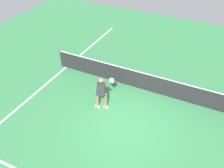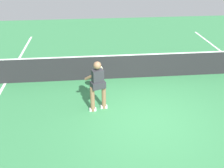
% 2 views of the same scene
% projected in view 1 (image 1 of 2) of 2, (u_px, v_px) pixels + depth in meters
% --- Properties ---
extents(ground_plane, '(23.89, 23.89, 0.00)m').
position_uv_depth(ground_plane, '(124.00, 127.00, 11.11)').
color(ground_plane, '#38844C').
extents(sideline_left_marking, '(0.10, 16.38, 0.01)m').
position_uv_depth(sideline_left_marking, '(33.00, 95.00, 12.78)').
color(sideline_left_marking, white).
rests_on(sideline_left_marking, ground).
extents(court_net, '(9.91, 0.08, 1.01)m').
position_uv_depth(court_net, '(148.00, 82.00, 12.77)').
color(court_net, '#4C4C51').
rests_on(court_net, ground).
extents(tennis_player, '(0.66, 1.09, 1.55)m').
position_uv_depth(tennis_player, '(102.00, 91.00, 11.60)').
color(tennis_player, '#8C6647').
rests_on(tennis_player, ground).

